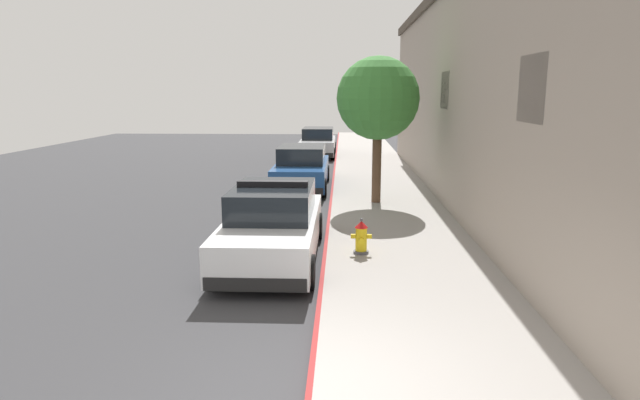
{
  "coord_description": "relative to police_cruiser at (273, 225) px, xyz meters",
  "views": [
    {
      "loc": [
        0.32,
        -5.59,
        3.5
      ],
      "look_at": [
        -0.21,
        6.81,
        1.0
      ],
      "focal_mm": 30.13,
      "sensor_mm": 36.0,
      "label": 1
    }
  ],
  "objects": [
    {
      "name": "sidewalk_pavement",
      "position": [
        2.82,
        4.65,
        -0.67
      ],
      "size": [
        3.36,
        60.0,
        0.15
      ],
      "primitive_type": "cube",
      "color": "gray",
      "rests_on": "ground"
    },
    {
      "name": "fire_hydrant",
      "position": [
        1.86,
        -0.02,
        -0.24
      ],
      "size": [
        0.44,
        0.4,
        0.76
      ],
      "color": "#4C4C51",
      "rests_on": "sidewalk_pavement"
    },
    {
      "name": "street_tree",
      "position": [
        2.5,
        5.44,
        2.55
      ],
      "size": [
        2.49,
        2.49,
        4.41
      ],
      "color": "brown",
      "rests_on": "sidewalk_pavement"
    },
    {
      "name": "ground_plane",
      "position": [
        -3.18,
        4.65,
        -0.84
      ],
      "size": [
        29.82,
        60.0,
        0.2
      ],
      "primitive_type": "cube",
      "color": "#353538"
    },
    {
      "name": "police_cruiser",
      "position": [
        0.0,
        0.0,
        0.0
      ],
      "size": [
        1.94,
        4.84,
        1.68
      ],
      "color": "white",
      "rests_on": "ground"
    },
    {
      "name": "parked_car_dark_far",
      "position": [
        0.08,
        18.87,
        -0.0
      ],
      "size": [
        1.94,
        4.84,
        1.56
      ],
      "color": "#B2B5BA",
      "rests_on": "ground"
    },
    {
      "name": "parked_car_silver_ahead",
      "position": [
        -0.05,
        8.65,
        -0.0
      ],
      "size": [
        1.94,
        4.84,
        1.56
      ],
      "color": "navy",
      "rests_on": "ground"
    },
    {
      "name": "curb_painted_edge",
      "position": [
        1.1,
        4.65,
        -0.67
      ],
      "size": [
        0.08,
        60.0,
        0.15
      ],
      "primitive_type": "cube",
      "color": "maroon",
      "rests_on": "ground"
    },
    {
      "name": "storefront_building",
      "position": [
        7.27,
        5.61,
        2.68
      ],
      "size": [
        5.79,
        27.23,
        6.82
      ],
      "color": "gray",
      "rests_on": "ground"
    }
  ]
}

